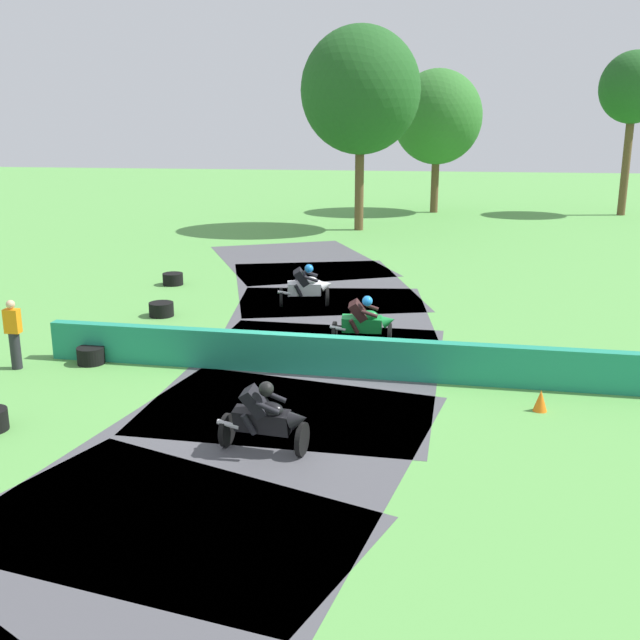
{
  "coord_description": "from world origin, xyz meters",
  "views": [
    {
      "loc": [
        2.34,
        -16.18,
        5.77
      ],
      "look_at": [
        -0.0,
        1.3,
        0.9
      ],
      "focal_mm": 42.77,
      "sensor_mm": 36.0,
      "label": 1
    }
  ],
  "objects_px": {
    "motorcycle_trailing_white": "(307,286)",
    "tire_stack_extra_a": "(173,279)",
    "motorcycle_lead_black": "(266,418)",
    "track_marshal": "(14,335)",
    "tire_stack_far": "(161,309)",
    "tire_stack_mid_b": "(91,355)",
    "traffic_cone": "(541,400)",
    "motorcycle_chase_green": "(365,322)"
  },
  "relations": [
    {
      "from": "motorcycle_chase_green",
      "to": "tire_stack_extra_a",
      "type": "height_order",
      "value": "motorcycle_chase_green"
    },
    {
      "from": "motorcycle_trailing_white",
      "to": "track_marshal",
      "type": "relative_size",
      "value": 1.05
    },
    {
      "from": "motorcycle_lead_black",
      "to": "tire_stack_mid_b",
      "type": "height_order",
      "value": "motorcycle_lead_black"
    },
    {
      "from": "motorcycle_chase_green",
      "to": "tire_stack_mid_b",
      "type": "xyz_separation_m",
      "value": [
        -6.28,
        -2.22,
        -0.44
      ]
    },
    {
      "from": "motorcycle_lead_black",
      "to": "tire_stack_far",
      "type": "distance_m",
      "value": 9.86
    },
    {
      "from": "tire_stack_mid_b",
      "to": "motorcycle_trailing_white",
      "type": "bearing_deg",
      "value": 54.5
    },
    {
      "from": "motorcycle_trailing_white",
      "to": "traffic_cone",
      "type": "bearing_deg",
      "value": -52.33
    },
    {
      "from": "tire_stack_mid_b",
      "to": "traffic_cone",
      "type": "relative_size",
      "value": 1.45
    },
    {
      "from": "motorcycle_chase_green",
      "to": "motorcycle_trailing_white",
      "type": "relative_size",
      "value": 0.99
    },
    {
      "from": "motorcycle_chase_green",
      "to": "traffic_cone",
      "type": "height_order",
      "value": "motorcycle_chase_green"
    },
    {
      "from": "tire_stack_mid_b",
      "to": "tire_stack_far",
      "type": "xyz_separation_m",
      "value": [
        0.22,
        4.37,
        -0.0
      ]
    },
    {
      "from": "tire_stack_mid_b",
      "to": "tire_stack_extra_a",
      "type": "distance_m",
      "value": 8.4
    },
    {
      "from": "tire_stack_far",
      "to": "motorcycle_chase_green",
      "type": "bearing_deg",
      "value": -19.48
    },
    {
      "from": "motorcycle_lead_black",
      "to": "motorcycle_trailing_white",
      "type": "height_order",
      "value": "motorcycle_lead_black"
    },
    {
      "from": "track_marshal",
      "to": "tire_stack_extra_a",
      "type": "bearing_deg",
      "value": 84.91
    },
    {
      "from": "motorcycle_lead_black",
      "to": "tire_stack_far",
      "type": "xyz_separation_m",
      "value": [
        -4.85,
        8.57,
        -0.45
      ]
    },
    {
      "from": "track_marshal",
      "to": "motorcycle_chase_green",
      "type": "bearing_deg",
      "value": 19.58
    },
    {
      "from": "tire_stack_far",
      "to": "motorcycle_lead_black",
      "type": "bearing_deg",
      "value": -60.48
    },
    {
      "from": "motorcycle_lead_black",
      "to": "motorcycle_trailing_white",
      "type": "distance_m",
      "value": 10.18
    },
    {
      "from": "motorcycle_chase_green",
      "to": "traffic_cone",
      "type": "relative_size",
      "value": 3.82
    },
    {
      "from": "track_marshal",
      "to": "traffic_cone",
      "type": "height_order",
      "value": "track_marshal"
    },
    {
      "from": "motorcycle_trailing_white",
      "to": "tire_stack_mid_b",
      "type": "xyz_separation_m",
      "value": [
        -4.24,
        -5.95,
        -0.44
      ]
    },
    {
      "from": "motorcycle_trailing_white",
      "to": "tire_stack_mid_b",
      "type": "bearing_deg",
      "value": -125.5
    },
    {
      "from": "motorcycle_lead_black",
      "to": "tire_stack_extra_a",
      "type": "bearing_deg",
      "value": 114.85
    },
    {
      "from": "tire_stack_mid_b",
      "to": "track_marshal",
      "type": "xyz_separation_m",
      "value": [
        -1.55,
        -0.57,
        0.62
      ]
    },
    {
      "from": "motorcycle_trailing_white",
      "to": "tire_stack_extra_a",
      "type": "xyz_separation_m",
      "value": [
        -4.99,
        2.42,
        -0.44
      ]
    },
    {
      "from": "motorcycle_chase_green",
      "to": "tire_stack_mid_b",
      "type": "bearing_deg",
      "value": -160.54
    },
    {
      "from": "motorcycle_chase_green",
      "to": "tire_stack_extra_a",
      "type": "bearing_deg",
      "value": 138.85
    },
    {
      "from": "motorcycle_lead_black",
      "to": "track_marshal",
      "type": "xyz_separation_m",
      "value": [
        -6.62,
        3.64,
        0.17
      ]
    },
    {
      "from": "tire_stack_mid_b",
      "to": "tire_stack_far",
      "type": "distance_m",
      "value": 4.37
    },
    {
      "from": "tire_stack_mid_b",
      "to": "tire_stack_far",
      "type": "bearing_deg",
      "value": 87.13
    },
    {
      "from": "track_marshal",
      "to": "traffic_cone",
      "type": "xyz_separation_m",
      "value": [
        11.62,
        -1.04,
        -0.6
      ]
    },
    {
      "from": "tire_stack_extra_a",
      "to": "traffic_cone",
      "type": "distance_m",
      "value": 14.72
    },
    {
      "from": "traffic_cone",
      "to": "tire_stack_mid_b",
      "type": "bearing_deg",
      "value": 170.94
    },
    {
      "from": "traffic_cone",
      "to": "track_marshal",
      "type": "bearing_deg",
      "value": 174.89
    },
    {
      "from": "motorcycle_chase_green",
      "to": "motorcycle_trailing_white",
      "type": "xyz_separation_m",
      "value": [
        -2.04,
        3.73,
        0.0
      ]
    },
    {
      "from": "motorcycle_chase_green",
      "to": "motorcycle_lead_black",
      "type": "bearing_deg",
      "value": -100.71
    },
    {
      "from": "motorcycle_trailing_white",
      "to": "tire_stack_far",
      "type": "height_order",
      "value": "motorcycle_trailing_white"
    },
    {
      "from": "tire_stack_far",
      "to": "track_marshal",
      "type": "height_order",
      "value": "track_marshal"
    },
    {
      "from": "motorcycle_trailing_white",
      "to": "tire_stack_mid_b",
      "type": "height_order",
      "value": "motorcycle_trailing_white"
    },
    {
      "from": "motorcycle_trailing_white",
      "to": "motorcycle_lead_black",
      "type": "bearing_deg",
      "value": -85.34
    },
    {
      "from": "motorcycle_chase_green",
      "to": "motorcycle_trailing_white",
      "type": "height_order",
      "value": "same"
    }
  ]
}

